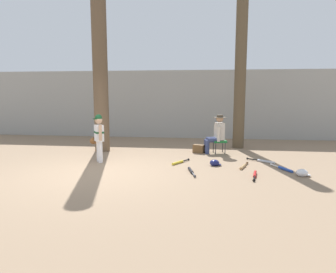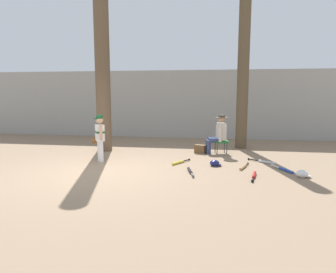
{
  "view_description": "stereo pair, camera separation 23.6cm",
  "coord_description": "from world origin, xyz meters",
  "px_view_note": "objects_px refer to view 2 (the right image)",
  "views": [
    {
      "loc": [
        2.52,
        -6.79,
        1.87
      ],
      "look_at": [
        1.52,
        1.02,
        0.75
      ],
      "focal_mm": 32.73,
      "sensor_mm": 36.0,
      "label": 1
    },
    {
      "loc": [
        2.76,
        -6.75,
        1.87
      ],
      "look_at": [
        1.52,
        1.02,
        0.75
      ],
      "focal_mm": 32.73,
      "sensor_mm": 36.0,
      "label": 2
    }
  ],
  "objects_px": {
    "bat_black_composite": "(190,171)",
    "batting_helmet_navy": "(215,163)",
    "young_ballplayer": "(99,135)",
    "handbag_beside_stool": "(200,149)",
    "seated_spectator": "(218,133)",
    "batting_helmet_white": "(302,174)",
    "bat_yellow_trainer": "(179,162)",
    "bat_blue_youth": "(284,170)",
    "tree_near_player": "(103,78)",
    "tree_behind_spectator": "(243,80)",
    "bat_wood_tan": "(243,167)",
    "bat_red_barrel": "(254,176)",
    "folding_stool": "(221,142)",
    "bat_aluminum_silver": "(265,162)"
  },
  "relations": [
    {
      "from": "bat_black_composite",
      "to": "batting_helmet_navy",
      "type": "relative_size",
      "value": 2.59
    },
    {
      "from": "young_ballplayer",
      "to": "handbag_beside_stool",
      "type": "distance_m",
      "value": 3.18
    },
    {
      "from": "seated_spectator",
      "to": "batting_helmet_white",
      "type": "bearing_deg",
      "value": -53.11
    },
    {
      "from": "handbag_beside_stool",
      "to": "bat_yellow_trainer",
      "type": "bearing_deg",
      "value": -107.18
    },
    {
      "from": "bat_blue_youth",
      "to": "bat_yellow_trainer",
      "type": "bearing_deg",
      "value": 171.79
    },
    {
      "from": "tree_near_player",
      "to": "bat_black_composite",
      "type": "relative_size",
      "value": 7.19
    },
    {
      "from": "bat_blue_youth",
      "to": "batting_helmet_white",
      "type": "distance_m",
      "value": 0.6
    },
    {
      "from": "batting_helmet_white",
      "to": "tree_behind_spectator",
      "type": "bearing_deg",
      "value": 106.84
    },
    {
      "from": "bat_wood_tan",
      "to": "bat_blue_youth",
      "type": "xyz_separation_m",
      "value": [
        0.96,
        -0.12,
        0.0
      ]
    },
    {
      "from": "young_ballplayer",
      "to": "bat_blue_youth",
      "type": "distance_m",
      "value": 4.86
    },
    {
      "from": "tree_behind_spectator",
      "to": "seated_spectator",
      "type": "xyz_separation_m",
      "value": [
        -0.78,
        -1.09,
        -1.65
      ]
    },
    {
      "from": "tree_behind_spectator",
      "to": "batting_helmet_navy",
      "type": "bearing_deg",
      "value": -107.13
    },
    {
      "from": "young_ballplayer",
      "to": "seated_spectator",
      "type": "relative_size",
      "value": 1.09
    },
    {
      "from": "bat_red_barrel",
      "to": "bat_black_composite",
      "type": "relative_size",
      "value": 1.01
    },
    {
      "from": "folding_stool",
      "to": "batting_helmet_navy",
      "type": "bearing_deg",
      "value": -95.87
    },
    {
      "from": "batting_helmet_navy",
      "to": "bat_wood_tan",
      "type": "bearing_deg",
      "value": -10.27
    },
    {
      "from": "bat_red_barrel",
      "to": "batting_helmet_navy",
      "type": "relative_size",
      "value": 2.61
    },
    {
      "from": "bat_aluminum_silver",
      "to": "bat_blue_youth",
      "type": "distance_m",
      "value": 0.87
    },
    {
      "from": "handbag_beside_stool",
      "to": "bat_blue_youth",
      "type": "xyz_separation_m",
      "value": [
        2.14,
        -1.92,
        -0.1
      ]
    },
    {
      "from": "folding_stool",
      "to": "handbag_beside_stool",
      "type": "relative_size",
      "value": 1.4
    },
    {
      "from": "bat_aluminum_silver",
      "to": "bat_yellow_trainer",
      "type": "relative_size",
      "value": 1.05
    },
    {
      "from": "bat_black_composite",
      "to": "bat_aluminum_silver",
      "type": "bearing_deg",
      "value": 34.41
    },
    {
      "from": "bat_yellow_trainer",
      "to": "bat_red_barrel",
      "type": "height_order",
      "value": "same"
    },
    {
      "from": "bat_wood_tan",
      "to": "bat_blue_youth",
      "type": "bearing_deg",
      "value": -6.91
    },
    {
      "from": "seated_spectator",
      "to": "bat_yellow_trainer",
      "type": "height_order",
      "value": "seated_spectator"
    },
    {
      "from": "seated_spectator",
      "to": "bat_red_barrel",
      "type": "height_order",
      "value": "seated_spectator"
    },
    {
      "from": "tree_near_player",
      "to": "handbag_beside_stool",
      "type": "bearing_deg",
      "value": 0.57
    },
    {
      "from": "tree_behind_spectator",
      "to": "young_ballplayer",
      "type": "xyz_separation_m",
      "value": [
        -3.99,
        -2.75,
        -1.55
      ]
    },
    {
      "from": "bat_yellow_trainer",
      "to": "bat_wood_tan",
      "type": "relative_size",
      "value": 0.96
    },
    {
      "from": "bat_black_composite",
      "to": "tree_behind_spectator",
      "type": "bearing_deg",
      "value": 68.03
    },
    {
      "from": "bat_blue_youth",
      "to": "bat_wood_tan",
      "type": "bearing_deg",
      "value": 173.09
    },
    {
      "from": "young_ballplayer",
      "to": "bat_wood_tan",
      "type": "bearing_deg",
      "value": -2.63
    },
    {
      "from": "bat_red_barrel",
      "to": "tree_behind_spectator",
      "type": "bearing_deg",
      "value": 90.32
    },
    {
      "from": "tree_behind_spectator",
      "to": "bat_aluminum_silver",
      "type": "distance_m",
      "value": 3.22
    },
    {
      "from": "tree_behind_spectator",
      "to": "seated_spectator",
      "type": "bearing_deg",
      "value": -125.5
    },
    {
      "from": "folding_stool",
      "to": "bat_wood_tan",
      "type": "height_order",
      "value": "folding_stool"
    },
    {
      "from": "bat_wood_tan",
      "to": "bat_red_barrel",
      "type": "bearing_deg",
      "value": -78.16
    },
    {
      "from": "tree_behind_spectator",
      "to": "bat_red_barrel",
      "type": "height_order",
      "value": "tree_behind_spectator"
    },
    {
      "from": "seated_spectator",
      "to": "tree_near_player",
      "type": "bearing_deg",
      "value": -179.18
    },
    {
      "from": "bat_yellow_trainer",
      "to": "bat_wood_tan",
      "type": "distance_m",
      "value": 1.68
    },
    {
      "from": "folding_stool",
      "to": "batting_helmet_white",
      "type": "height_order",
      "value": "folding_stool"
    },
    {
      "from": "young_ballplayer",
      "to": "bat_yellow_trainer",
      "type": "relative_size",
      "value": 1.96
    },
    {
      "from": "seated_spectator",
      "to": "bat_blue_youth",
      "type": "height_order",
      "value": "seated_spectator"
    },
    {
      "from": "young_ballplayer",
      "to": "bat_yellow_trainer",
      "type": "bearing_deg",
      "value": 2.22
    },
    {
      "from": "seated_spectator",
      "to": "bat_aluminum_silver",
      "type": "bearing_deg",
      "value": -42.32
    },
    {
      "from": "batting_helmet_navy",
      "to": "bat_black_composite",
      "type": "bearing_deg",
      "value": -127.09
    },
    {
      "from": "bat_black_composite",
      "to": "batting_helmet_navy",
      "type": "bearing_deg",
      "value": 52.91
    },
    {
      "from": "seated_spectator",
      "to": "bat_black_composite",
      "type": "height_order",
      "value": "seated_spectator"
    },
    {
      "from": "bat_black_composite",
      "to": "bat_wood_tan",
      "type": "distance_m",
      "value": 1.43
    },
    {
      "from": "tree_behind_spectator",
      "to": "handbag_beside_stool",
      "type": "xyz_separation_m",
      "value": [
        -1.33,
        -1.12,
        -2.16
      ]
    }
  ]
}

